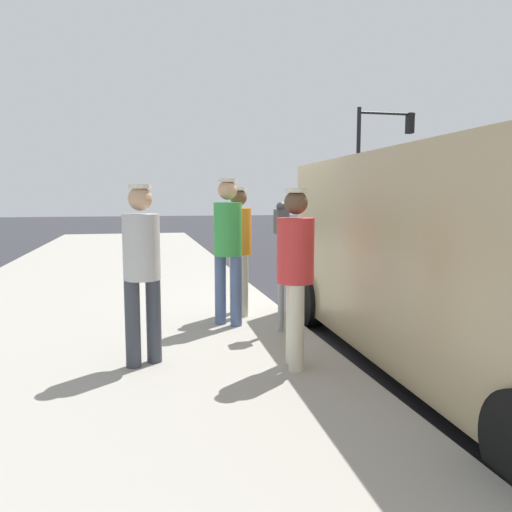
% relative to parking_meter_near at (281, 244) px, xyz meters
% --- Properties ---
extents(ground_plane, '(80.00, 80.00, 0.00)m').
position_rel_parking_meter_near_xyz_m(ground_plane, '(-1.35, -0.84, -1.18)').
color(ground_plane, '#2D2D33').
extents(sidewalk_slab, '(5.00, 32.00, 0.15)m').
position_rel_parking_meter_near_xyz_m(sidewalk_slab, '(2.15, -0.84, -1.11)').
color(sidewalk_slab, '#9E998E').
rests_on(sidewalk_slab, ground).
extents(parking_meter_near, '(0.14, 0.18, 1.52)m').
position_rel_parking_meter_near_xyz_m(parking_meter_near, '(0.00, 0.00, 0.00)').
color(parking_meter_near, gray).
rests_on(parking_meter_near, sidewalk_slab).
extents(pedestrian_in_gray, '(0.34, 0.34, 1.69)m').
position_rel_parking_meter_near_xyz_m(pedestrian_in_gray, '(1.58, 0.85, -0.06)').
color(pedestrian_in_gray, '#383D47').
rests_on(pedestrian_in_gray, sidewalk_slab).
extents(pedestrian_in_green, '(0.34, 0.34, 1.79)m').
position_rel_parking_meter_near_xyz_m(pedestrian_in_green, '(0.55, -0.44, 0.00)').
color(pedestrian_in_green, '#4C608C').
rests_on(pedestrian_in_green, sidewalk_slab).
extents(pedestrian_in_red, '(0.34, 0.36, 1.65)m').
position_rel_parking_meter_near_xyz_m(pedestrian_in_red, '(0.22, 1.24, -0.09)').
color(pedestrian_in_red, beige).
rests_on(pedestrian_in_red, sidewalk_slab).
extents(pedestrian_in_orange, '(0.34, 0.35, 1.70)m').
position_rel_parking_meter_near_xyz_m(pedestrian_in_orange, '(0.32, -0.95, -0.06)').
color(pedestrian_in_orange, beige).
rests_on(pedestrian_in_orange, sidewalk_slab).
extents(parked_van, '(2.29, 5.27, 2.15)m').
position_rel_parking_meter_near_xyz_m(parked_van, '(-1.50, 1.36, -0.03)').
color(parked_van, tan).
rests_on(parked_van, ground).
extents(traffic_light_corner, '(2.48, 0.42, 5.20)m').
position_rel_parking_meter_near_xyz_m(traffic_light_corner, '(-7.75, -13.24, 2.34)').
color(traffic_light_corner, black).
rests_on(traffic_light_corner, ground).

